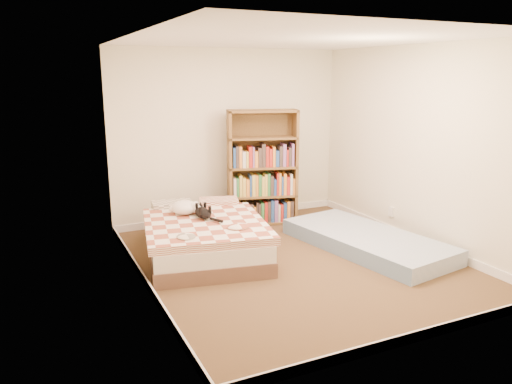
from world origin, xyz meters
name	(u,v)px	position (x,y,z in m)	size (l,w,h in m)	color
room	(297,161)	(0.00, 0.00, 1.20)	(3.51, 4.01, 2.51)	#4E3321
bed	(203,236)	(-0.88, 0.71, 0.23)	(1.65, 2.09, 0.50)	brown
bookshelf	(262,183)	(0.34, 1.60, 0.59)	(1.08, 0.59, 1.65)	brown
floor_mattress	(367,241)	(1.04, 0.02, 0.10)	(0.98, 2.18, 0.20)	#6C8EB5
black_cat	(202,212)	(-0.87, 0.75, 0.51)	(0.21, 0.61, 0.14)	black
white_dog	(185,207)	(-1.01, 0.97, 0.53)	(0.35, 0.36, 0.17)	white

